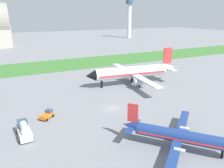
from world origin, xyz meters
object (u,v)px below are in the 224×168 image
object	(u,v)px
fuel_truck_by_runway	(24,130)
control_tower	(129,16)
pushback_tug_near_gate	(47,115)
airplane_midfield_jet	(133,72)
airplane_foreground_turboprop	(179,136)

from	to	relation	value
fuel_truck_by_runway	control_tower	size ratio (longest dim) A/B	0.17
pushback_tug_near_gate	control_tower	xyz separation A→B (m)	(121.79, 161.80, 21.79)
airplane_midfield_jet	control_tower	distance (m)	172.26
control_tower	pushback_tug_near_gate	bearing A→B (deg)	-126.97
pushback_tug_near_gate	airplane_midfield_jet	bearing A→B (deg)	-18.82
pushback_tug_near_gate	fuel_truck_by_runway	distance (m)	9.21
airplane_midfield_jet	control_tower	bearing A→B (deg)	-114.00
airplane_midfield_jet	pushback_tug_near_gate	size ratio (longest dim) A/B	9.24
airplane_midfield_jet	airplane_foreground_turboprop	world-z (taller)	airplane_midfield_jet
pushback_tug_near_gate	airplane_foreground_turboprop	bearing A→B (deg)	-95.04
airplane_foreground_turboprop	pushback_tug_near_gate	distance (m)	31.52
pushback_tug_near_gate	control_tower	size ratio (longest dim) A/B	0.10
airplane_foreground_turboprop	airplane_midfield_jet	bearing A→B (deg)	119.20
airplane_foreground_turboprop	control_tower	size ratio (longest dim) A/B	0.54
airplane_foreground_turboprop	control_tower	bearing A→B (deg)	111.03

